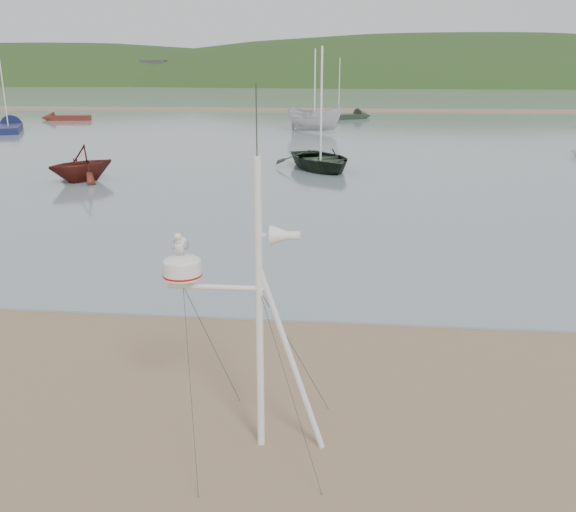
# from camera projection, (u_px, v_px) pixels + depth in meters

# --- Properties ---
(ground) EXTENTS (560.00, 560.00, 0.00)m
(ground) POSITION_uv_depth(u_px,v_px,m) (155.00, 432.00, 8.32)
(ground) COLOR #7D6148
(ground) RESTS_ON ground
(water) EXTENTS (560.00, 256.00, 0.04)m
(water) POSITION_uv_depth(u_px,v_px,m) (341.00, 93.00, 133.91)
(water) COLOR gray
(water) RESTS_ON ground
(sandbar) EXTENTS (560.00, 7.00, 0.07)m
(sandbar) POSITION_uv_depth(u_px,v_px,m) (331.00, 110.00, 74.90)
(sandbar) COLOR #7D6148
(sandbar) RESTS_ON water
(hill_ridge) EXTENTS (620.00, 180.00, 80.00)m
(hill_ridge) POSITION_uv_depth(u_px,v_px,m) (393.00, 136.00, 235.85)
(hill_ridge) COLOR #1E3515
(hill_ridge) RESTS_ON ground
(far_cottages) EXTENTS (294.40, 6.30, 8.00)m
(far_cottages) POSITION_uv_depth(u_px,v_px,m) (355.00, 73.00, 193.35)
(far_cottages) COLOR silver
(far_cottages) RESTS_ON ground
(mast_rig) EXTENTS (2.04, 2.18, 4.61)m
(mast_rig) POSITION_uv_depth(u_px,v_px,m) (255.00, 369.00, 7.71)
(mast_rig) COLOR white
(mast_rig) RESTS_ON ground
(boat_dark) EXTENTS (3.65, 2.47, 4.97)m
(boat_dark) POSITION_uv_depth(u_px,v_px,m) (321.00, 118.00, 29.36)
(boat_dark) COLOR black
(boat_dark) RESTS_ON water
(boat_red) EXTENTS (3.05, 2.83, 3.03)m
(boat_red) POSITION_uv_depth(u_px,v_px,m) (79.00, 147.00, 26.51)
(boat_red) COLOR #571B13
(boat_red) RESTS_ON water
(boat_white) EXTENTS (2.81, 2.80, 5.31)m
(boat_white) POSITION_uv_depth(u_px,v_px,m) (315.00, 98.00, 47.34)
(boat_white) COLOR silver
(boat_white) RESTS_ON water
(sailboat_dark_mid) EXTENTS (6.18, 5.01, 6.44)m
(sailboat_dark_mid) POSITION_uv_depth(u_px,v_px,m) (352.00, 116.00, 61.52)
(sailboat_dark_mid) COLOR black
(sailboat_dark_mid) RESTS_ON ground
(sailboat_blue_near) EXTENTS (4.72, 7.45, 7.31)m
(sailboat_blue_near) POSITION_uv_depth(u_px,v_px,m) (11.00, 126.00, 50.37)
(sailboat_blue_near) COLOR #121840
(sailboat_blue_near) RESTS_ON ground
(dinghy_red_far) EXTENTS (4.90, 1.90, 1.16)m
(dinghy_red_far) POSITION_uv_depth(u_px,v_px,m) (60.00, 118.00, 59.83)
(dinghy_red_far) COLOR #571B13
(dinghy_red_far) RESTS_ON ground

